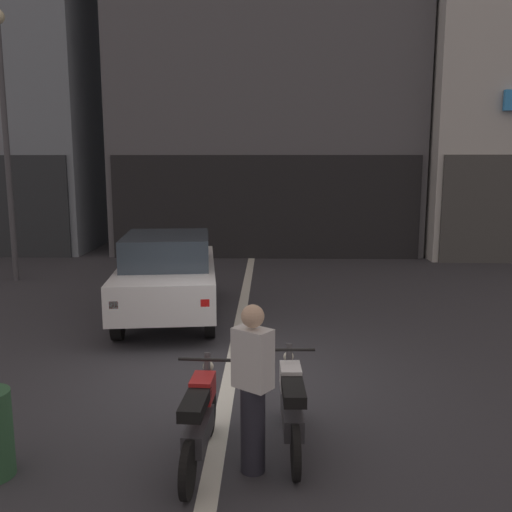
# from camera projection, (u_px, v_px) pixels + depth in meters

# --- Properties ---
(ground_plane) EXTENTS (120.00, 120.00, 0.00)m
(ground_plane) POSITION_uv_depth(u_px,v_px,m) (229.00, 379.00, 7.59)
(ground_plane) COLOR #333338
(lane_centre_line) EXTENTS (0.20, 18.00, 0.01)m
(lane_centre_line) POSITION_uv_depth(u_px,v_px,m) (247.00, 284.00, 13.50)
(lane_centre_line) COLOR silver
(lane_centre_line) RESTS_ON ground
(building_mid_block) EXTENTS (9.92, 7.43, 14.74)m
(building_mid_block) POSITION_uv_depth(u_px,v_px,m) (267.00, 39.00, 19.63)
(building_mid_block) COLOR #56565B
(building_mid_block) RESTS_ON ground
(car_white_crossing_near) EXTENTS (2.23, 4.28, 1.64)m
(car_white_crossing_near) POSITION_uv_depth(u_px,v_px,m) (168.00, 273.00, 10.46)
(car_white_crossing_near) COLOR black
(car_white_crossing_near) RESTS_ON ground
(street_lamp) EXTENTS (0.36, 0.36, 6.57)m
(street_lamp) POSITION_uv_depth(u_px,v_px,m) (4.00, 119.00, 13.35)
(street_lamp) COLOR #47474C
(street_lamp) RESTS_ON ground
(motorcycle_red_row_leftmost) EXTENTS (0.55, 1.67, 0.98)m
(motorcycle_red_row_leftmost) POSITION_uv_depth(u_px,v_px,m) (200.00, 419.00, 5.43)
(motorcycle_red_row_leftmost) COLOR black
(motorcycle_red_row_leftmost) RESTS_ON ground
(motorcycle_white_row_left_mid) EXTENTS (0.55, 1.67, 0.98)m
(motorcycle_white_row_left_mid) POSITION_uv_depth(u_px,v_px,m) (292.00, 406.00, 5.73)
(motorcycle_white_row_left_mid) COLOR black
(motorcycle_white_row_left_mid) RESTS_ON ground
(person_by_motorcycles) EXTENTS (0.42, 0.39, 1.67)m
(person_by_motorcycles) POSITION_uv_depth(u_px,v_px,m) (253.00, 388.00, 5.20)
(person_by_motorcycles) COLOR #23232D
(person_by_motorcycles) RESTS_ON ground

